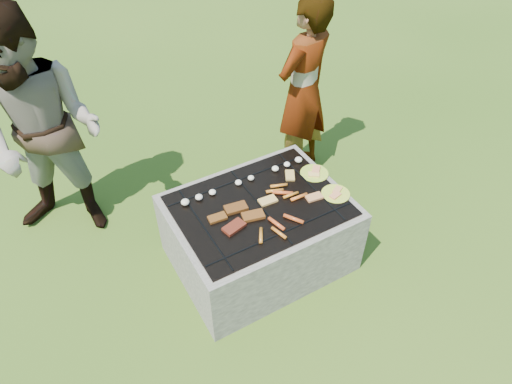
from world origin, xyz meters
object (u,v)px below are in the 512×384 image
(cook, at_px, (303,91))
(fire_pit, at_px, (259,235))
(bystander, at_px, (44,134))
(plate_far, at_px, (314,173))
(plate_near, at_px, (336,194))

(cook, bearing_deg, fire_pit, 24.82)
(bystander, bearing_deg, fire_pit, -10.60)
(plate_far, height_order, bystander, bystander)
(cook, relative_size, bystander, 0.90)
(plate_near, relative_size, cook, 0.14)
(fire_pit, relative_size, bystander, 0.68)
(plate_far, xyz_separation_m, cook, (0.39, 0.76, 0.25))
(fire_pit, height_order, cook, cook)
(fire_pit, bearing_deg, bystander, 136.13)
(plate_near, distance_m, bystander, 2.24)
(cook, distance_m, bystander, 2.17)
(fire_pit, relative_size, cook, 0.76)
(plate_near, bearing_deg, fire_pit, 161.88)
(plate_far, distance_m, bystander, 2.08)
(cook, bearing_deg, plate_far, 45.79)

